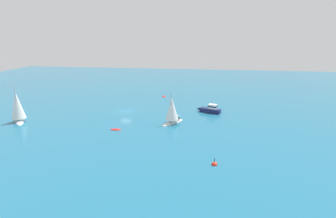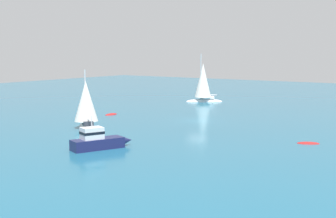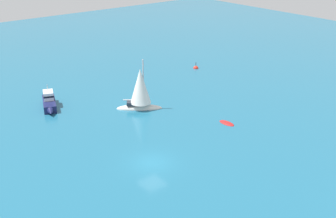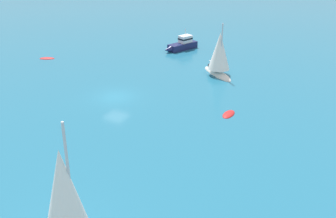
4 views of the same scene
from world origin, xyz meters
TOP-DOWN VIEW (x-y plane):
  - ground_plane at (0.00, 0.00)m, footprint 161.98×161.98m
  - sloop at (-11.10, 20.27)m, footprint 6.08×5.17m
  - dinghy at (-12.94, -1.89)m, footprint 1.10×2.26m
  - sloop_1 at (-7.35, -12.44)m, footprint 5.81×4.84m
  - dinghy_1 at (16.93, -6.71)m, footprint 2.39×1.89m
  - motor_cruiser at (1.98, -20.32)m, footprint 3.40×6.10m
  - channel_buoy at (-25.06, -20.98)m, footprint 0.88×0.88m

SIDE VIEW (x-z plane):
  - ground_plane at x=0.00m, z-range 0.00..0.00m
  - dinghy at x=-12.94m, z-range -0.19..0.19m
  - dinghy_1 at x=16.93m, z-range -0.16..0.16m
  - channel_buoy at x=-25.06m, z-range -0.75..0.76m
  - motor_cruiser at x=1.98m, z-range -0.77..2.33m
  - sloop_1 at x=-7.35m, z-range -1.22..6.12m
  - sloop at x=-11.10m, z-range -1.38..7.51m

